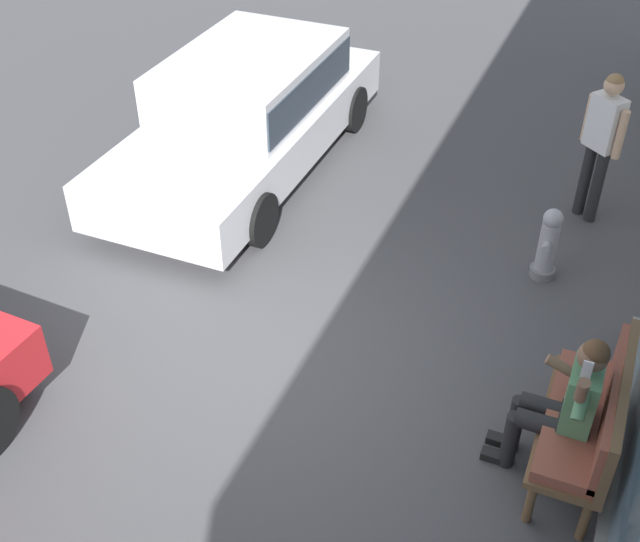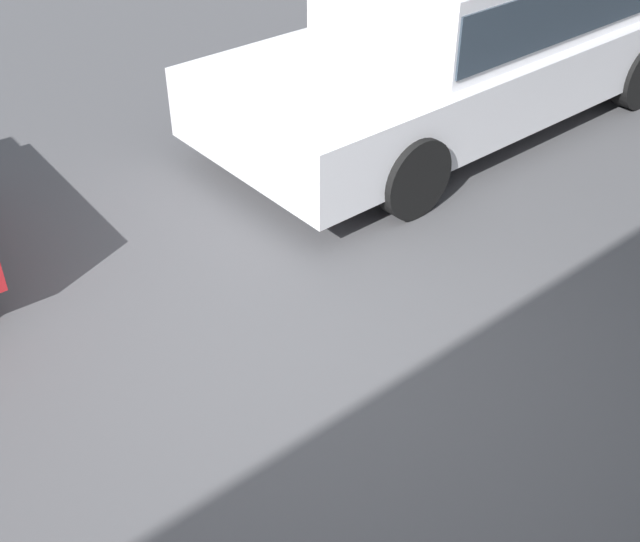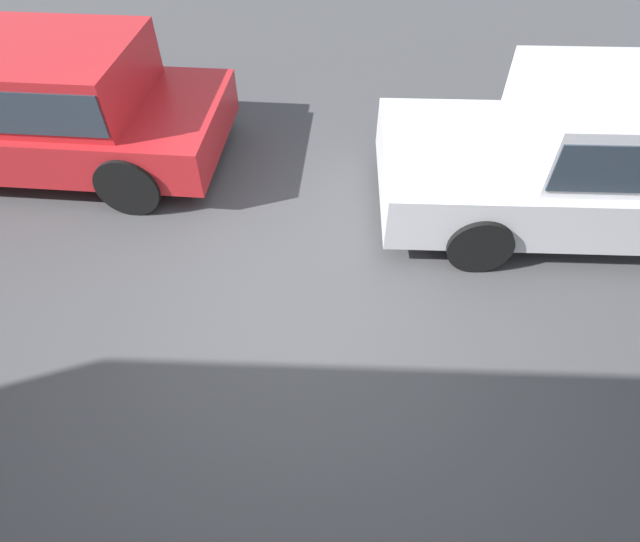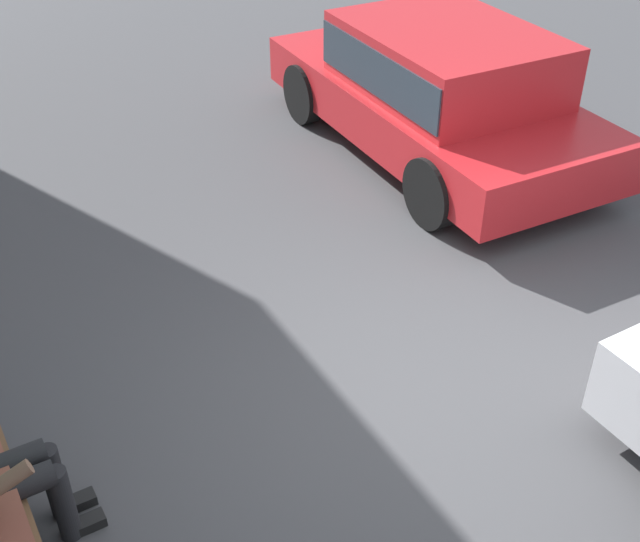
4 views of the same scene
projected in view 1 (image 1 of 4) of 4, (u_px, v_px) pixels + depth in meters
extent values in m
plane|color=#424244|center=(261.00, 354.00, 7.39)|extent=(60.00, 60.00, 0.00)
cube|color=gray|center=(616.00, 464.00, 6.15)|extent=(3.60, 0.12, 0.10)
cylinder|color=brown|center=(585.00, 519.00, 5.72)|extent=(0.07, 0.07, 0.43)
cylinder|color=brown|center=(607.00, 399.00, 6.64)|extent=(0.07, 0.07, 0.43)
cylinder|color=brown|center=(530.00, 501.00, 5.84)|extent=(0.07, 0.07, 0.43)
cylinder|color=brown|center=(560.00, 386.00, 6.76)|extent=(0.07, 0.07, 0.43)
cube|color=brown|center=(577.00, 426.00, 6.09)|extent=(1.42, 0.55, 0.06)
cube|color=brown|center=(579.00, 419.00, 6.04)|extent=(1.36, 0.49, 0.10)
cube|color=brown|center=(618.00, 407.00, 5.83)|extent=(1.42, 0.07, 0.55)
cube|color=brown|center=(610.00, 405.00, 5.85)|extent=(1.36, 0.06, 0.47)
cylinder|color=black|center=(543.00, 425.00, 6.00)|extent=(0.15, 0.42, 0.15)
cylinder|color=black|center=(510.00, 440.00, 6.22)|extent=(0.12, 0.12, 0.54)
cube|color=black|center=(496.00, 457.00, 6.39)|extent=(0.10, 0.24, 0.07)
cylinder|color=black|center=(548.00, 408.00, 6.13)|extent=(0.15, 0.42, 0.15)
cylinder|color=black|center=(515.00, 424.00, 6.36)|extent=(0.12, 0.12, 0.54)
cube|color=black|center=(501.00, 441.00, 6.52)|extent=(0.10, 0.24, 0.07)
cube|color=black|center=(574.00, 425.00, 6.00)|extent=(0.34, 0.24, 0.14)
cube|color=#4C7F56|center=(581.00, 398.00, 5.83)|extent=(0.38, 0.22, 0.56)
sphere|color=brown|center=(593.00, 356.00, 5.57)|extent=(0.22, 0.22, 0.22)
sphere|color=#4C331E|center=(596.00, 353.00, 5.55)|extent=(0.20, 0.20, 0.20)
cylinder|color=#4C7F56|center=(586.00, 366.00, 5.94)|extent=(0.20, 0.10, 0.28)
cylinder|color=brown|center=(562.00, 367.00, 6.10)|extent=(0.08, 0.27, 0.17)
cylinder|color=#4C7F56|center=(581.00, 404.00, 5.54)|extent=(0.25, 0.10, 0.22)
cylinder|color=brown|center=(582.00, 390.00, 5.38)|extent=(0.16, 0.08, 0.25)
cube|color=silver|center=(587.00, 370.00, 5.48)|extent=(0.02, 0.07, 0.15)
cube|color=silver|center=(246.00, 130.00, 9.81)|extent=(4.64, 1.84, 0.56)
cube|color=silver|center=(250.00, 78.00, 9.58)|extent=(2.42, 1.61, 0.64)
cube|color=#28333D|center=(250.00, 78.00, 9.58)|extent=(2.37, 1.65, 0.45)
cylinder|color=black|center=(259.00, 219.00, 8.61)|extent=(0.61, 0.18, 0.61)
cylinder|color=black|center=(122.00, 187.00, 9.14)|extent=(0.61, 0.18, 0.61)
cylinder|color=black|center=(354.00, 109.00, 10.72)|extent=(0.61, 0.18, 0.61)
cylinder|color=black|center=(238.00, 88.00, 11.25)|extent=(0.61, 0.18, 0.61)
cylinder|color=#232326|center=(585.00, 179.00, 9.01)|extent=(0.13, 0.13, 0.88)
cylinder|color=#232326|center=(597.00, 186.00, 8.89)|extent=(0.13, 0.13, 0.88)
cube|color=silver|center=(605.00, 123.00, 8.50)|extent=(0.38, 0.41, 0.60)
cylinder|color=tan|center=(589.00, 118.00, 8.68)|extent=(0.09, 0.09, 0.54)
cylinder|color=tan|center=(621.00, 135.00, 8.37)|extent=(0.09, 0.09, 0.54)
sphere|color=tan|center=(614.00, 85.00, 8.24)|extent=(0.21, 0.21, 0.21)
sphere|color=olive|center=(615.00, 83.00, 8.23)|extent=(0.19, 0.19, 0.19)
cylinder|color=slate|center=(542.00, 272.00, 8.30)|extent=(0.26, 0.26, 0.10)
cylinder|color=#99999E|center=(547.00, 246.00, 8.10)|extent=(0.19, 0.19, 0.55)
sphere|color=#99999E|center=(553.00, 219.00, 7.89)|extent=(0.20, 0.20, 0.20)
cylinder|color=#99999E|center=(551.00, 232.00, 8.15)|extent=(0.10, 0.08, 0.08)
cylinder|color=#99999E|center=(546.00, 247.00, 7.94)|extent=(0.10, 0.08, 0.08)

